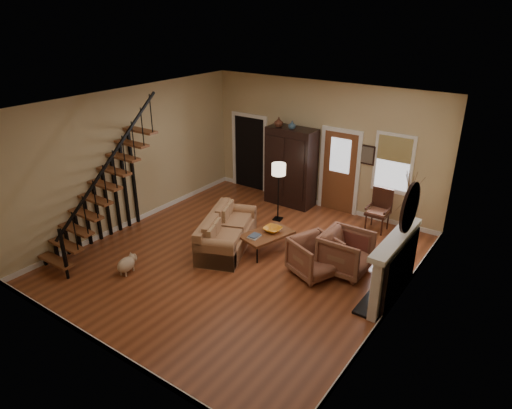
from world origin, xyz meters
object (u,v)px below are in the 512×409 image
Objects in this scene: sofa at (227,232)px; armchair_left at (315,257)px; armchair_right at (346,253)px; armoire at (291,167)px; coffee_table at (267,242)px; side_chair at (378,211)px; floor_lamp at (278,192)px.

armchair_left reaches higher than sofa.
armchair_right reaches higher than armchair_left.
armoire reaches higher than coffee_table.
coffee_table is at bearing -69.53° from armoire.
armoire is 2.23× the size of armchair_right.
side_chair is at bearing -4.48° from armoire.
floor_lamp is at bearing -158.90° from side_chair.
side_chair is at bearing 16.44° from armchair_left.
armoire is 1.86× the size of coffee_table.
sofa is at bearing -131.56° from side_chair.
coffee_table is at bearing -65.95° from floor_lamp.
armoire is 3.65m from armchair_left.
coffee_table is at bearing 2.36° from sofa.
coffee_table is 1.71m from floor_lamp.
side_chair is at bearing 55.87° from coffee_table.
side_chair is (2.41, 2.72, 0.13)m from sofa.
armchair_right is (2.72, -2.34, -0.62)m from armoire.
coffee_table is at bearing 96.04° from armchair_right.
armchair_left is 0.93× the size of armchair_right.
armoire reaches higher than armchair_left.
armchair_right is (1.76, 0.22, 0.21)m from coffee_table.
sofa reaches higher than coffee_table.
armoire is 1.04× the size of sofa.
armchair_left is 2.61m from side_chair.
sofa is 3.64m from side_chair.
floor_lamp is (-0.66, 1.48, 0.53)m from coffee_table.
side_chair is (-0.17, 2.14, 0.08)m from armchair_right.
coffee_table is 1.79m from armchair_right.
sofa is at bearing 101.77° from armchair_right.
armoire is 2.06× the size of side_chair.
armchair_left is 0.59× the size of floor_lamp.
armoire reaches higher than sofa.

